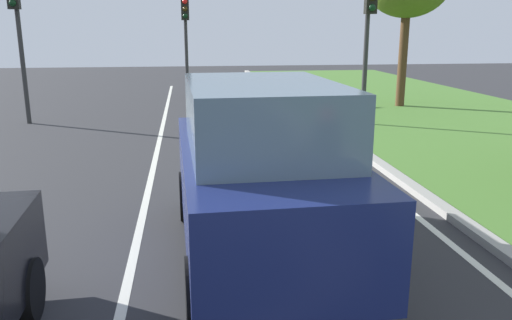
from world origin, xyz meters
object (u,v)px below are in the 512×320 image
Objects in this scene: car_suv_ahead at (260,172)px; traffic_light_far_median at (186,27)px; traffic_light_overhead_left at (17,21)px; traffic_light_near_right at (369,24)px.

traffic_light_far_median is at bearing 91.31° from car_suv_ahead.
traffic_light_overhead_left is at bearing 117.26° from car_suv_ahead.
traffic_light_near_right reaches higher than traffic_light_far_median.
traffic_light_far_median is (-0.82, 16.10, 1.76)m from car_suv_ahead.
traffic_light_near_right is (4.41, 8.72, 1.82)m from car_suv_ahead.
traffic_light_far_median is at bearing 48.70° from traffic_light_overhead_left.
car_suv_ahead is at bearing -87.07° from traffic_light_far_median.
car_suv_ahead is 16.22m from traffic_light_far_median.
car_suv_ahead is at bearing -61.12° from traffic_light_overhead_left.
traffic_light_near_right reaches higher than car_suv_ahead.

